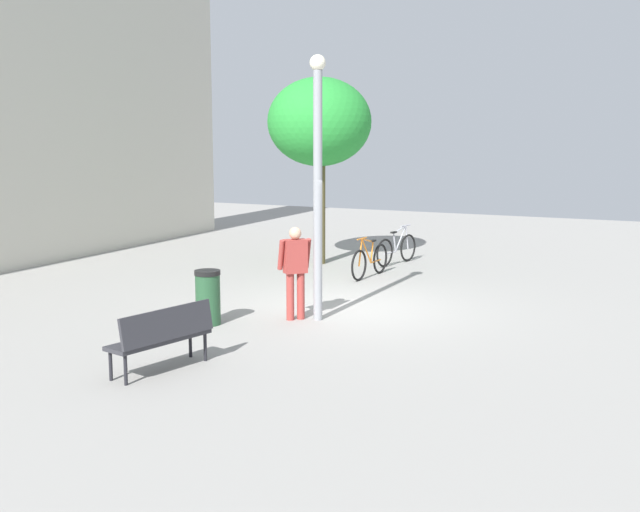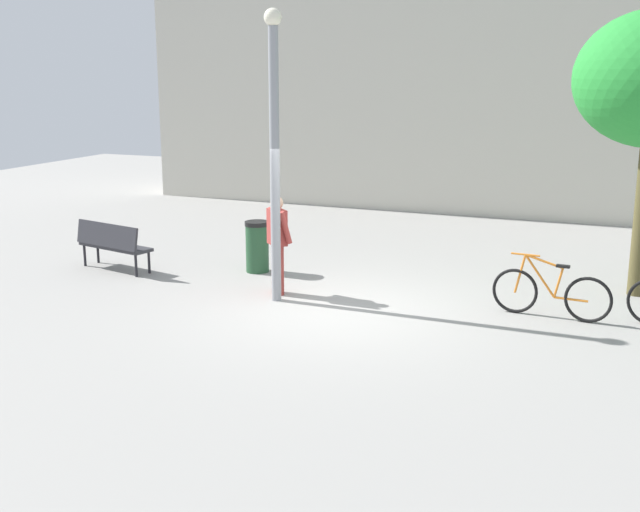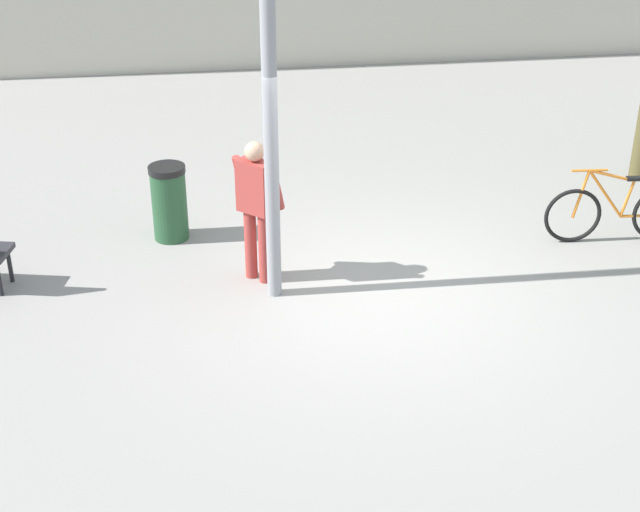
{
  "view_description": "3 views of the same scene",
  "coord_description": "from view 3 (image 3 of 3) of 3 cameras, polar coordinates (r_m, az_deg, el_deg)",
  "views": [
    {
      "loc": [
        -13.61,
        -5.8,
        3.34
      ],
      "look_at": [
        -0.6,
        0.37,
        1.06
      ],
      "focal_mm": 44.3,
      "sensor_mm": 36.0,
      "label": 1
    },
    {
      "loc": [
        4.25,
        -11.33,
        3.75
      ],
      "look_at": [
        -0.51,
        0.41,
        0.75
      ],
      "focal_mm": 44.77,
      "sensor_mm": 36.0,
      "label": 2
    },
    {
      "loc": [
        -1.97,
        -8.95,
        5.23
      ],
      "look_at": [
        -0.7,
        -0.13,
        0.57
      ],
      "focal_mm": 52.68,
      "sensor_mm": 36.0,
      "label": 3
    }
  ],
  "objects": [
    {
      "name": "ground_plane",
      "position": [
        10.55,
        3.66,
        -2.2
      ],
      "size": [
        36.0,
        36.0,
        0.0
      ],
      "primitive_type": "plane",
      "color": "gray"
    },
    {
      "name": "trash_bin",
      "position": [
        11.68,
        -9.14,
        3.24
      ],
      "size": [
        0.45,
        0.45,
        0.96
      ],
      "color": "#234C2D",
      "rests_on": "ground_plane"
    },
    {
      "name": "bicycle_orange",
      "position": [
        12.06,
        17.56,
        2.54
      ],
      "size": [
        1.81,
        0.2,
        0.97
      ],
      "color": "black",
      "rests_on": "ground_plane"
    },
    {
      "name": "lamppost",
      "position": [
        9.5,
        -3.12,
        11.3
      ],
      "size": [
        0.28,
        0.28,
        4.64
      ],
      "color": "gray",
      "rests_on": "ground_plane"
    },
    {
      "name": "person_by_lamppost",
      "position": [
        10.4,
        -3.89,
        3.3
      ],
      "size": [
        0.59,
        0.57,
        1.67
      ],
      "color": "#9E3833",
      "rests_on": "ground_plane"
    }
  ]
}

